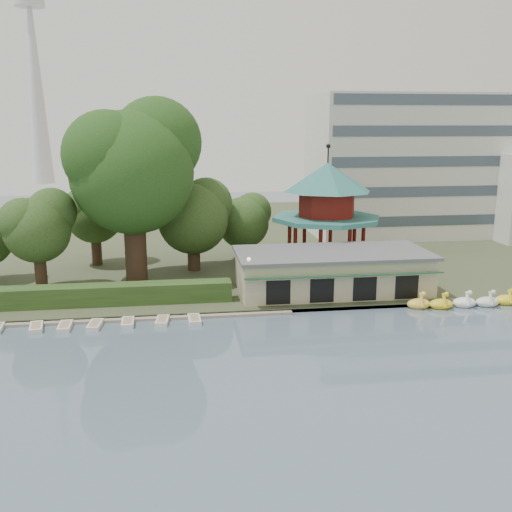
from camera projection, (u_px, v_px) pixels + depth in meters
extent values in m
plane|color=slate|center=(265.00, 409.00, 33.16)|extent=(220.00, 220.00, 0.00)
cube|color=#424930|center=(210.00, 237.00, 83.30)|extent=(220.00, 70.00, 0.40)
cube|color=gray|center=(234.00, 312.00, 49.82)|extent=(220.00, 0.60, 0.30)
cube|color=gray|center=(93.00, 320.00, 48.10)|extent=(34.00, 1.60, 0.24)
cube|color=#BBB08D|center=(332.00, 272.00, 55.25)|extent=(18.00, 8.00, 3.60)
cube|color=#595B5E|center=(332.00, 253.00, 54.82)|extent=(18.60, 8.60, 0.30)
cube|color=#194C2D|center=(345.00, 276.00, 50.93)|extent=(18.00, 1.59, 0.45)
cylinder|color=#BBB08D|center=(325.00, 260.00, 65.45)|extent=(10.40, 10.40, 1.20)
cylinder|color=#2D706B|center=(326.00, 218.00, 64.36)|extent=(12.40, 12.40, 0.50)
cylinder|color=maroon|center=(327.00, 204.00, 63.99)|extent=(6.40, 6.40, 2.80)
cone|color=#2D706B|center=(327.00, 177.00, 63.32)|extent=(10.00, 10.00, 3.20)
cylinder|color=black|center=(328.00, 154.00, 62.76)|extent=(0.16, 0.16, 1.80)
cube|color=silver|center=(415.00, 165.00, 83.16)|extent=(30.00, 14.00, 20.00)
cone|color=silver|center=(35.00, 73.00, 155.84)|extent=(6.00, 6.00, 60.00)
cylinder|color=silver|center=(29.00, 3.00, 151.81)|extent=(8.00, 8.00, 2.00)
cube|color=#314D1F|center=(63.00, 296.00, 50.61)|extent=(30.00, 2.00, 1.80)
cylinder|color=black|center=(249.00, 282.00, 51.16)|extent=(0.12, 0.12, 4.00)
sphere|color=beige|center=(249.00, 259.00, 50.69)|extent=(0.36, 0.36, 0.36)
cylinder|color=#3A281C|center=(135.00, 239.00, 57.86)|extent=(2.21, 2.21, 8.99)
sphere|color=#254A1A|center=(132.00, 173.00, 56.37)|extent=(12.26, 12.26, 12.26)
sphere|color=#254A1A|center=(157.00, 142.00, 57.83)|extent=(9.20, 9.20, 9.20)
sphere|color=#254A1A|center=(107.00, 155.00, 54.49)|extent=(8.58, 8.58, 8.58)
cylinder|color=#3A281C|center=(40.00, 266.00, 55.18)|extent=(1.14, 1.14, 4.82)
sphere|color=#314D1F|center=(37.00, 230.00, 54.38)|extent=(6.32, 6.32, 6.32)
sphere|color=#314D1F|center=(52.00, 212.00, 55.12)|extent=(4.74, 4.74, 4.74)
sphere|color=#314D1F|center=(22.00, 221.00, 53.40)|extent=(4.43, 4.43, 4.43)
cylinder|color=#3A281C|center=(194.00, 249.00, 63.02)|extent=(1.40, 1.40, 4.63)
sphere|color=#314D1F|center=(193.00, 219.00, 62.26)|extent=(7.75, 7.75, 7.75)
sphere|color=#314D1F|center=(206.00, 204.00, 63.26)|extent=(5.82, 5.82, 5.82)
sphere|color=#314D1F|center=(180.00, 212.00, 61.12)|extent=(5.43, 5.43, 5.43)
cylinder|color=#3A281C|center=(243.00, 245.00, 67.81)|extent=(1.10, 1.10, 3.64)
sphere|color=#314D1F|center=(243.00, 223.00, 67.21)|extent=(6.10, 6.10, 6.10)
sphere|color=#314D1F|center=(252.00, 212.00, 68.00)|extent=(4.57, 4.57, 4.57)
sphere|color=#314D1F|center=(235.00, 218.00, 66.31)|extent=(4.27, 4.27, 4.27)
cylinder|color=#3A281C|center=(96.00, 245.00, 65.39)|extent=(1.15, 1.15, 4.66)
sphere|color=#314D1F|center=(94.00, 215.00, 64.61)|extent=(6.38, 6.38, 6.38)
sphere|color=#314D1F|center=(106.00, 201.00, 65.38)|extent=(4.79, 4.79, 4.79)
sphere|color=#314D1F|center=(83.00, 208.00, 63.64)|extent=(4.47, 4.47, 4.47)
ellipsoid|color=yellow|center=(419.00, 304.00, 51.55)|extent=(2.16, 1.44, 0.99)
cylinder|color=yellow|center=(422.00, 300.00, 50.89)|extent=(0.26, 0.79, 1.29)
sphere|color=yellow|center=(423.00, 294.00, 50.46)|extent=(0.44, 0.44, 0.44)
ellipsoid|color=yellow|center=(441.00, 304.00, 51.44)|extent=(2.16, 1.44, 0.99)
cylinder|color=yellow|center=(444.00, 300.00, 50.79)|extent=(0.26, 0.79, 1.29)
sphere|color=yellow|center=(446.00, 294.00, 50.36)|extent=(0.44, 0.44, 0.44)
ellipsoid|color=white|center=(464.00, 303.00, 51.91)|extent=(2.16, 1.44, 0.99)
cylinder|color=white|center=(468.00, 299.00, 51.25)|extent=(0.26, 0.79, 1.29)
sphere|color=white|center=(470.00, 293.00, 50.82)|extent=(0.44, 0.44, 0.44)
ellipsoid|color=silver|center=(487.00, 302.00, 52.06)|extent=(2.16, 1.44, 0.99)
cylinder|color=silver|center=(491.00, 298.00, 51.40)|extent=(0.26, 0.79, 1.29)
sphere|color=silver|center=(493.00, 292.00, 50.97)|extent=(0.44, 0.44, 0.44)
ellipsoid|color=yellow|center=(506.00, 300.00, 52.63)|extent=(2.16, 1.44, 0.99)
cylinder|color=yellow|center=(510.00, 296.00, 51.98)|extent=(0.26, 0.79, 1.29)
cube|color=silver|center=(36.00, 327.00, 46.10)|extent=(1.37, 2.43, 0.36)
cube|color=silver|center=(65.00, 326.00, 46.31)|extent=(1.05, 2.32, 0.36)
cube|color=silver|center=(95.00, 325.00, 46.63)|extent=(1.20, 2.38, 0.36)
cube|color=silver|center=(128.00, 323.00, 47.20)|extent=(1.06, 2.33, 0.36)
cube|color=silver|center=(162.00, 321.00, 47.65)|extent=(1.23, 2.39, 0.36)
cube|color=silver|center=(194.00, 319.00, 47.94)|extent=(1.13, 2.35, 0.36)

